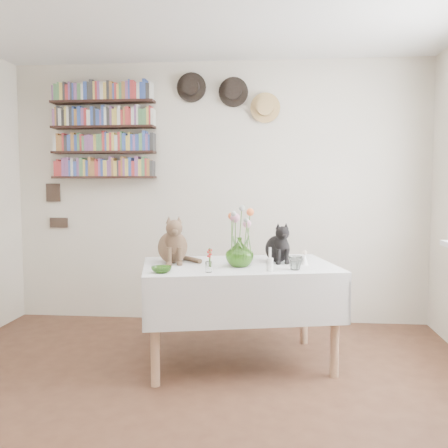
# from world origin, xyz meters

# --- Properties ---
(room) EXTENTS (4.08, 4.58, 2.58)m
(room) POSITION_xyz_m (0.00, 0.00, 1.25)
(room) COLOR brown
(room) RESTS_ON ground
(dining_table) EXTENTS (1.55, 1.18, 0.74)m
(dining_table) POSITION_xyz_m (0.28, 1.09, 0.56)
(dining_table) COLOR white
(dining_table) RESTS_ON room
(tabby_cat) EXTENTS (0.32, 0.37, 0.37)m
(tabby_cat) POSITION_xyz_m (-0.23, 1.12, 0.93)
(tabby_cat) COLOR brown
(tabby_cat) RESTS_ON dining_table
(black_cat) EXTENTS (0.27, 0.31, 0.31)m
(black_cat) POSITION_xyz_m (0.56, 1.23, 0.90)
(black_cat) COLOR black
(black_cat) RESTS_ON dining_table
(flower_vase) EXTENTS (0.22, 0.22, 0.21)m
(flower_vase) POSITION_xyz_m (0.29, 0.97, 0.85)
(flower_vase) COLOR #69A83D
(flower_vase) RESTS_ON dining_table
(green_bowl) EXTENTS (0.16, 0.16, 0.04)m
(green_bowl) POSITION_xyz_m (-0.22, 0.68, 0.77)
(green_bowl) COLOR #69A83D
(green_bowl) RESTS_ON dining_table
(drinking_glass) EXTENTS (0.12, 0.12, 0.09)m
(drinking_glass) POSITION_xyz_m (0.68, 0.88, 0.79)
(drinking_glass) COLOR white
(drinking_glass) RESTS_ON dining_table
(candlestick) EXTENTS (0.05, 0.05, 0.16)m
(candlestick) POSITION_xyz_m (0.51, 0.80, 0.80)
(candlestick) COLOR white
(candlestick) RESTS_ON dining_table
(berry_jar) EXTENTS (0.05, 0.05, 0.18)m
(berry_jar) POSITION_xyz_m (0.10, 0.73, 0.82)
(berry_jar) COLOR white
(berry_jar) RESTS_ON dining_table
(porcelain_figurine) EXTENTS (0.06, 0.06, 0.11)m
(porcelain_figurine) POSITION_xyz_m (0.76, 1.10, 0.79)
(porcelain_figurine) COLOR white
(porcelain_figurine) RESTS_ON dining_table
(flower_bouquet) EXTENTS (0.17, 0.13, 0.39)m
(flower_bouquet) POSITION_xyz_m (0.29, 0.98, 1.08)
(flower_bouquet) COLOR #4C7233
(flower_bouquet) RESTS_ON flower_vase
(bookshelf_unit) EXTENTS (1.00, 0.16, 0.91)m
(bookshelf_unit) POSITION_xyz_m (-1.10, 2.16, 1.84)
(bookshelf_unit) COLOR black
(bookshelf_unit) RESTS_ON room
(wall_hats) EXTENTS (0.98, 0.09, 0.48)m
(wall_hats) POSITION_xyz_m (0.12, 2.19, 2.17)
(wall_hats) COLOR black
(wall_hats) RESTS_ON room
(wall_art_plaques) EXTENTS (0.21, 0.02, 0.44)m
(wall_art_plaques) POSITION_xyz_m (-1.63, 2.23, 1.12)
(wall_art_plaques) COLOR #38281E
(wall_art_plaques) RESTS_ON room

